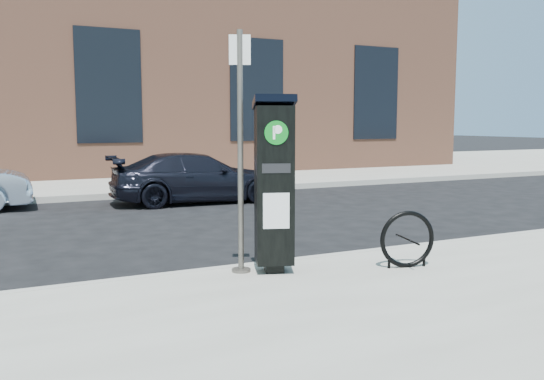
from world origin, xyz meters
TOP-DOWN VIEW (x-y plane):
  - ground at (0.00, 0.00)m, footprint 120.00×120.00m
  - sidewalk_far at (0.00, 14.00)m, footprint 60.00×12.00m
  - curb_near at (0.00, -0.02)m, footprint 60.00×0.12m
  - curb_far at (0.00, 8.02)m, footprint 60.00×0.12m
  - building at (-0.00, 17.00)m, footprint 28.00×10.05m
  - parking_kiosk at (-0.41, -0.47)m, footprint 0.57×0.54m
  - sign_pole at (-0.76, -0.30)m, footprint 0.23×0.22m
  - bike_rack at (1.11, -0.98)m, footprint 0.68×0.21m
  - car_dark at (1.00, 6.57)m, footprint 4.13×1.87m

SIDE VIEW (x-z plane):
  - ground at x=0.00m, z-range 0.00..0.00m
  - sidewalk_far at x=0.00m, z-range 0.00..0.15m
  - curb_near at x=0.00m, z-range -0.01..0.15m
  - curb_far at x=0.00m, z-range -0.01..0.15m
  - bike_rack at x=1.11m, z-range 0.14..0.83m
  - car_dark at x=1.00m, z-range 0.00..1.17m
  - parking_kiosk at x=-0.41m, z-range 0.18..2.21m
  - sign_pole at x=-0.76m, z-range 0.14..2.89m
  - building at x=0.00m, z-range 0.02..8.27m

